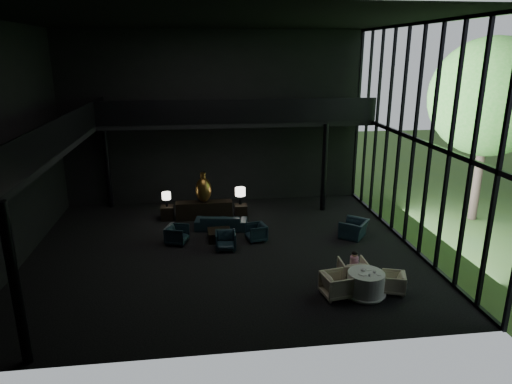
{
  "coord_description": "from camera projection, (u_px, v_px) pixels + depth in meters",
  "views": [
    {
      "loc": [
        -0.83,
        -15.43,
        7.0
      ],
      "look_at": [
        1.24,
        0.5,
        2.06
      ],
      "focal_mm": 32.0,
      "sensor_mm": 36.0,
      "label": 1
    }
  ],
  "objects": [
    {
      "name": "wall_left",
      "position": [
        6.0,
        149.0,
        14.75
      ],
      "size": [
        0.04,
        12.0,
        8.0
      ],
      "primitive_type": "cube",
      "color": "black",
      "rests_on": "ground"
    },
    {
      "name": "dining_chair_east",
      "position": [
        393.0,
        283.0,
        13.82
      ],
      "size": [
        0.74,
        0.76,
        0.62
      ],
      "primitive_type": "imported",
      "rotation": [
        0.0,
        0.0,
        -1.91
      ],
      "color": "tan",
      "rests_on": "floor"
    },
    {
      "name": "floor",
      "position": [
        225.0,
        251.0,
        16.79
      ],
      "size": [
        14.0,
        12.0,
        0.02
      ],
      "primitive_type": "cube",
      "color": "black",
      "rests_on": "ground"
    },
    {
      "name": "lounge_armchair_south",
      "position": [
        226.0,
        240.0,
        16.79
      ],
      "size": [
        0.75,
        0.71,
        0.75
      ],
      "primitive_type": "imported",
      "rotation": [
        0.0,
        0.0,
        -0.04
      ],
      "color": "black",
      "rests_on": "floor"
    },
    {
      "name": "column_nw",
      "position": [
        107.0,
        166.0,
        20.99
      ],
      "size": [
        0.24,
        0.24,
        4.0
      ],
      "primitive_type": "cylinder",
      "color": "black",
      "rests_on": "floor"
    },
    {
      "name": "lounge_armchair_west",
      "position": [
        177.0,
        234.0,
        17.32
      ],
      "size": [
        0.92,
        0.95,
        0.79
      ],
      "primitive_type": "imported",
      "rotation": [
        0.0,
        0.0,
        1.26
      ],
      "color": "black",
      "rests_on": "floor"
    },
    {
      "name": "wall_back",
      "position": [
        215.0,
        119.0,
        21.3
      ],
      "size": [
        14.0,
        0.04,
        8.0
      ],
      "primitive_type": "cube",
      "color": "black",
      "rests_on": "ground"
    },
    {
      "name": "saucer",
      "position": [
        379.0,
        274.0,
        13.38
      ],
      "size": [
        0.19,
        0.19,
        0.01
      ],
      "primitive_type": "cylinder",
      "rotation": [
        0.0,
        0.0,
        -0.31
      ],
      "color": "white",
      "rests_on": "dining_table"
    },
    {
      "name": "column_sw",
      "position": [
        15.0,
        286.0,
        10.19
      ],
      "size": [
        0.24,
        0.24,
        4.0
      ],
      "primitive_type": "cylinder",
      "color": "black",
      "rests_on": "floor"
    },
    {
      "name": "window_armchair",
      "position": [
        354.0,
        226.0,
        17.89
      ],
      "size": [
        1.2,
        1.26,
        0.93
      ],
      "primitive_type": "imported",
      "rotation": [
        0.0,
        0.0,
        -2.23
      ],
      "color": "black",
      "rests_on": "floor"
    },
    {
      "name": "side_table_right",
      "position": [
        241.0,
        211.0,
        20.09
      ],
      "size": [
        0.53,
        0.53,
        0.58
      ],
      "primitive_type": "cube",
      "color": "black",
      "rests_on": "floor"
    },
    {
      "name": "mezzanine_left",
      "position": [
        38.0,
        148.0,
        14.88
      ],
      "size": [
        2.0,
        12.0,
        0.25
      ],
      "primitive_type": "cube",
      "color": "black",
      "rests_on": "wall_left"
    },
    {
      "name": "cereal_bowl",
      "position": [
        363.0,
        270.0,
        13.58
      ],
      "size": [
        0.15,
        0.15,
        0.07
      ],
      "primitive_type": "ellipsoid",
      "color": "white",
      "rests_on": "dining_table"
    },
    {
      "name": "cream_pot",
      "position": [
        369.0,
        275.0,
        13.28
      ],
      "size": [
        0.08,
        0.08,
        0.07
      ],
      "primitive_type": "cylinder",
      "rotation": [
        0.0,
        0.0,
        0.26
      ],
      "color": "#99999E",
      "rests_on": "dining_table"
    },
    {
      "name": "railing_left",
      "position": [
        68.0,
        129.0,
        14.82
      ],
      "size": [
        0.06,
        12.0,
        1.0
      ],
      "primitive_type": "cube",
      "color": "black",
      "rests_on": "mezzanine_left"
    },
    {
      "name": "table_lamp_left",
      "position": [
        166.0,
        196.0,
        19.63
      ],
      "size": [
        0.38,
        0.38,
        0.63
      ],
      "color": "black",
      "rests_on": "side_table_left"
    },
    {
      "name": "mezzanine_back",
      "position": [
        238.0,
        122.0,
        20.48
      ],
      "size": [
        12.0,
        2.0,
        0.25
      ],
      "primitive_type": "cube",
      "color": "black",
      "rests_on": "wall_back"
    },
    {
      "name": "lounge_armchair_east",
      "position": [
        256.0,
        232.0,
        17.6
      ],
      "size": [
        0.78,
        0.81,
        0.71
      ],
      "primitive_type": "imported",
      "rotation": [
        0.0,
        0.0,
        -1.35
      ],
      "color": "black",
      "rests_on": "floor"
    },
    {
      "name": "sofa",
      "position": [
        221.0,
        219.0,
        18.73
      ],
      "size": [
        2.23,
        0.96,
        0.84
      ],
      "primitive_type": "imported",
      "rotation": [
        0.0,
        0.0,
        2.98
      ],
      "color": "#132D34",
      "rests_on": "floor"
    },
    {
      "name": "side_table_left",
      "position": [
        167.0,
        213.0,
        19.85
      ],
      "size": [
        0.55,
        0.55,
        0.6
      ],
      "primitive_type": "cube",
      "color": "black",
      "rests_on": "floor"
    },
    {
      "name": "table_lamp_right",
      "position": [
        240.0,
        192.0,
        19.97
      ],
      "size": [
        0.45,
        0.45,
        0.75
      ],
      "color": "black",
      "rests_on": "side_table_right"
    },
    {
      "name": "column_ne",
      "position": [
        324.0,
        168.0,
        20.58
      ],
      "size": [
        0.24,
        0.24,
        4.0
      ],
      "primitive_type": "cylinder",
      "color": "black",
      "rests_on": "floor"
    },
    {
      "name": "plate_b",
      "position": [
        369.0,
        269.0,
        13.7
      ],
      "size": [
        0.21,
        0.21,
        0.01
      ],
      "primitive_type": "cylinder",
      "rotation": [
        0.0,
        0.0,
        -0.03
      ],
      "color": "white",
      "rests_on": "dining_table"
    },
    {
      "name": "plate_a",
      "position": [
        363.0,
        274.0,
        13.41
      ],
      "size": [
        0.34,
        0.34,
        0.02
      ],
      "primitive_type": "cylinder",
      "rotation": [
        0.0,
        0.0,
        -0.34
      ],
      "color": "white",
      "rests_on": "dining_table"
    },
    {
      "name": "dining_chair_north",
      "position": [
        353.0,
        269.0,
        14.41
      ],
      "size": [
        0.88,
        0.82,
        0.89
      ],
      "primitive_type": "imported",
      "rotation": [
        0.0,
        0.0,
        3.13
      ],
      "color": "tan",
      "rests_on": "floor"
    },
    {
      "name": "dining_table",
      "position": [
        365.0,
        285.0,
        13.62
      ],
      "size": [
        1.24,
        1.24,
        0.75
      ],
      "color": "white",
      "rests_on": "floor"
    },
    {
      "name": "tree_near",
      "position": [
        489.0,
        98.0,
        18.5
      ],
      "size": [
        4.8,
        4.8,
        7.65
      ],
      "color": "#382D23",
      "rests_on": "garden_ground"
    },
    {
      "name": "coffee_cup",
      "position": [
        374.0,
        271.0,
        13.47
      ],
      "size": [
        0.1,
        0.1,
        0.07
      ],
      "primitive_type": "cylinder",
      "rotation": [
        0.0,
        0.0,
        0.14
      ],
      "color": "white",
      "rests_on": "saucer"
    },
    {
      "name": "railing_back",
      "position": [
        240.0,
        111.0,
        19.35
      ],
      "size": [
        12.0,
        0.06,
        1.0
      ],
      "primitive_type": "cube",
      "color": "black",
      "rests_on": "mezzanine_back"
    },
    {
      "name": "console",
      "position": [
        204.0,
        210.0,
        19.94
      ],
      "size": [
        2.44,
        0.55,
        0.78
      ],
      "primitive_type": "cube",
      "color": "black",
      "rests_on": "floor"
    },
    {
      "name": "curtain_wall",
      "position": [
        414.0,
        139.0,
        16.47
      ],
      "size": [
        0.2,
        12.0,
        8.0
      ],
      "primitive_type": null,
      "color": "black",
      "rests_on": "ground"
    },
    {
      "name": "coffee_table",
      "position": [
        219.0,
        235.0,
        17.72
      ],
      "size": [
        0.9,
        0.9,
        0.39
      ],
      "primitive_type": "cube",
      "rotation": [
        0.0,
        0.0,
        0.04
      ],
      "color": "black",
      "rests_on": "floor"
    },
    {
      "name": "ceiling",
      "position": [
        219.0,
        19.0,
        14.44
      ],
      "size": [
        14.0,
        12.0,
        0.02
      ],
      "primitive_type": "cube",
      "color": "black",
      "rests_on": "ground"
    },
    {
      "name": "dining_chair_west",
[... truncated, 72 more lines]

